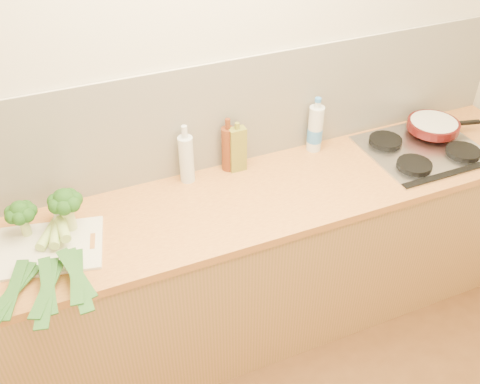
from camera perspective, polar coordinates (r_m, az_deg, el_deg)
The scene contains 14 objects.
room_shell at distance 2.51m, azimuth -2.56°, elevation 7.99°, with size 3.50×3.50×3.50m.
counter at distance 2.74m, azimuth 0.03°, elevation -8.06°, with size 3.20×0.62×0.90m.
gas_hob at distance 2.90m, azimuth 19.02°, elevation 4.40°, with size 0.58×0.50×0.04m.
chopping_board at distance 2.31m, azimuth -19.68°, elevation -5.61°, with size 0.42×0.31×0.01m, color white.
broccoli_left at distance 2.33m, azimuth -22.36°, elevation -2.07°, with size 0.13×0.13×0.17m.
broccoli_right at distance 2.28m, azimuth -18.16°, elevation -1.07°, with size 0.14×0.14×0.20m.
leek_front at distance 2.29m, azimuth -20.43°, elevation -5.37°, with size 0.40×0.64×0.04m.
leek_mid at distance 2.24m, azimuth -19.23°, elevation -5.58°, with size 0.21×0.66×0.04m.
leek_back at distance 2.22m, azimuth -18.00°, elevation -5.04°, with size 0.11×0.64×0.04m.
skillet at distance 3.03m, azimuth 19.97°, elevation 6.73°, with size 0.39×0.27×0.05m.
oil_tin at distance 2.56m, azimuth -0.29°, elevation 4.62°, with size 0.08×0.05×0.26m.
glass_bottle at distance 2.49m, azimuth -5.74°, elevation 3.61°, with size 0.07×0.07×0.30m.
amber_bottle at distance 2.56m, azimuth -1.28°, elevation 4.70°, with size 0.06×0.06×0.28m.
water_bottle at distance 2.74m, azimuth 8.02°, elevation 6.60°, with size 0.08×0.08×0.27m.
Camera 1 is at (-0.74, -0.56, 2.41)m, focal length 40.00 mm.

